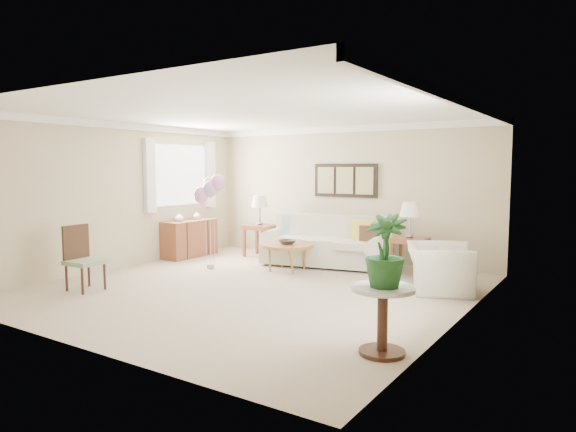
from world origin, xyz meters
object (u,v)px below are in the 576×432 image
at_px(sofa, 326,246).
at_px(coffee_table, 287,246).
at_px(balloon_cluster, 210,188).
at_px(armchair, 439,268).
at_px(accent_chair, 82,256).

xyz_separation_m(sofa, coffee_table, (-0.33, -0.82, 0.07)).
distance_m(coffee_table, balloon_cluster, 1.70).
bearing_deg(balloon_cluster, coffee_table, 27.17).
relative_size(armchair, balloon_cluster, 0.61).
bearing_deg(sofa, balloon_cluster, -136.98).
height_order(sofa, accent_chair, accent_chair).
bearing_deg(sofa, armchair, -20.16).
relative_size(sofa, accent_chair, 2.77).
bearing_deg(balloon_cluster, sofa, 43.02).
distance_m(armchair, accent_chair, 5.24).
bearing_deg(armchair, accent_chair, 101.12).
distance_m(coffee_table, armchair, 2.68).
bearing_deg(balloon_cluster, armchair, 8.49).
height_order(sofa, coffee_table, sofa).
bearing_deg(coffee_table, accent_chair, -121.47).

